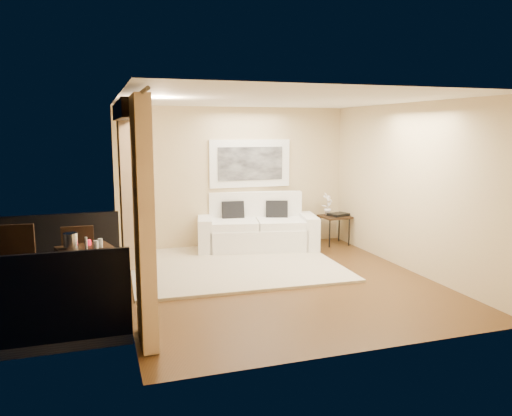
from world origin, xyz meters
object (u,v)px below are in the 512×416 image
side_table (335,219)px  balcony_chair_near (15,260)px  balcony_chair_far (79,254)px  ice_bucket (71,241)px  sofa (257,230)px  orchid (328,204)px  bistro_table (86,254)px

side_table → balcony_chair_near: bearing=-160.4°
balcony_chair_far → ice_bucket: bearing=83.9°
sofa → orchid: 1.55m
bistro_table → balcony_chair_far: bearing=101.0°
sofa → side_table: sofa is taller
orchid → balcony_chair_near: (-5.41, -2.07, -0.18)m
orchid → balcony_chair_near: size_ratio=0.42×
side_table → orchid: (-0.11, 0.10, 0.28)m
bistro_table → balcony_chair_near: size_ratio=0.75×
bistro_table → balcony_chair_far: (-0.11, 0.56, -0.12)m
bistro_table → balcony_chair_near: balcony_chair_near is taller
orchid → bistro_table: orchid is taller
side_table → ice_bucket: ice_bucket is taller
orchid → balcony_chair_far: bearing=-159.6°
balcony_chair_near → balcony_chair_far: bearing=29.6°
side_table → balcony_chair_near: balcony_chair_near is taller
side_table → sofa: bearing=176.5°
sofa → balcony_chair_far: (-3.16, -1.73, 0.19)m
orchid → sofa: bearing=-179.8°
balcony_chair_far → balcony_chair_near: (-0.76, -0.34, 0.06)m
side_table → ice_bucket: size_ratio=2.89×
orchid → balcony_chair_near: 5.80m
balcony_chair_near → ice_bucket: 0.75m
orchid → balcony_chair_far: size_ratio=0.46×
balcony_chair_far → ice_bucket: 0.60m
balcony_chair_far → orchid: bearing=-157.3°
sofa → bistro_table: 3.83m
orchid → ice_bucket: size_ratio=2.25×
side_table → bistro_table: size_ratio=0.72×
bistro_table → balcony_chair_near: bearing=165.3°
side_table → ice_bucket: bearing=-156.2°
sofa → balcony_chair_near: (-3.93, -2.06, 0.25)m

